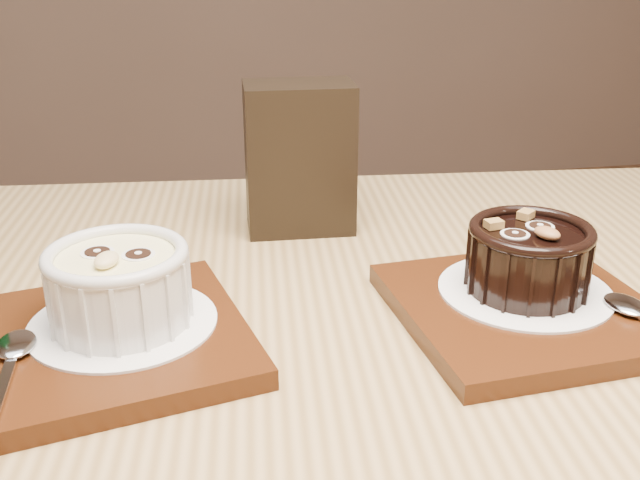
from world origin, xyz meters
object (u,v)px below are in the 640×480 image
at_px(table, 327,470).
at_px(condiment_stand, 300,158).
at_px(ramekin_white, 118,283).
at_px(ramekin_dark, 529,255).
at_px(tray_right, 523,310).
at_px(tray_left, 111,341).

bearing_deg(table, condiment_stand, 84.99).
height_order(table, ramekin_white, ramekin_white).
distance_m(table, condiment_stand, 0.29).
bearing_deg(condiment_stand, ramekin_dark, -54.65).
xyz_separation_m(ramekin_dark, condiment_stand, (-0.14, 0.20, 0.02)).
bearing_deg(ramekin_dark, tray_right, -139.80).
distance_m(tray_left, ramekin_dark, 0.31).
distance_m(table, ramekin_dark, 0.22).
bearing_deg(tray_right, tray_left, 177.92).
xyz_separation_m(tray_left, tray_right, (0.30, -0.01, 0.00)).
distance_m(ramekin_dark, condiment_stand, 0.24).
bearing_deg(condiment_stand, ramekin_white, -129.24).
height_order(tray_left, ramekin_white, ramekin_white).
bearing_deg(ramekin_dark, condiment_stand, 101.47).
bearing_deg(ramekin_dark, table, 171.85).
relative_size(tray_left, condiment_stand, 1.29).
distance_m(tray_right, condiment_stand, 0.26).
distance_m(tray_left, tray_right, 0.30).
distance_m(ramekin_white, ramekin_dark, 0.30).
height_order(table, ramekin_dark, ramekin_dark).
bearing_deg(ramekin_white, ramekin_dark, 17.04).
height_order(tray_left, ramekin_dark, ramekin_dark).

